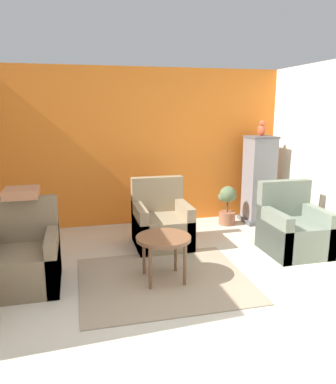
% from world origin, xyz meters
% --- Properties ---
extents(ground_plane, '(20.00, 20.00, 0.00)m').
position_xyz_m(ground_plane, '(0.00, 0.00, 0.00)').
color(ground_plane, beige).
rests_on(ground_plane, ground).
extents(wall_back_accent, '(4.68, 0.06, 2.49)m').
position_xyz_m(wall_back_accent, '(0.00, 3.28, 1.25)').
color(wall_back_accent, orange).
rests_on(wall_back_accent, ground_plane).
extents(wall_right, '(0.06, 3.25, 2.49)m').
position_xyz_m(wall_right, '(2.31, 1.63, 1.25)').
color(wall_right, silver).
rests_on(wall_right, ground_plane).
extents(area_rug, '(1.84, 1.58, 0.01)m').
position_xyz_m(area_rug, '(-0.19, 1.07, 0.01)').
color(area_rug, gray).
rests_on(area_rug, ground_plane).
extents(coffee_table, '(0.60, 0.60, 0.51)m').
position_xyz_m(coffee_table, '(-0.19, 1.07, 0.46)').
color(coffee_table, brown).
rests_on(coffee_table, ground_plane).
extents(armchair_left, '(0.73, 0.76, 0.92)m').
position_xyz_m(armchair_left, '(-1.66, 1.30, 0.29)').
color(armchair_left, '#7A664C').
rests_on(armchair_left, ground_plane).
extents(armchair_right, '(0.73, 0.76, 0.92)m').
position_xyz_m(armchair_right, '(1.66, 1.48, 0.29)').
color(armchair_right, slate).
rests_on(armchair_right, ground_plane).
extents(armchair_middle, '(0.73, 0.76, 0.92)m').
position_xyz_m(armchair_middle, '(0.03, 2.15, 0.29)').
color(armchair_middle, '#8E7A5B').
rests_on(armchair_middle, ground_plane).
extents(birdcage, '(0.50, 0.50, 1.43)m').
position_xyz_m(birdcage, '(1.84, 2.84, 0.70)').
color(birdcage, '#555559').
rests_on(birdcage, ground_plane).
extents(parrot, '(0.12, 0.21, 0.26)m').
position_xyz_m(parrot, '(1.84, 2.84, 1.54)').
color(parrot, '#D14C2D').
rests_on(parrot, birdcage).
extents(potted_plant, '(0.29, 0.26, 0.64)m').
position_xyz_m(potted_plant, '(1.29, 2.81, 0.35)').
color(potted_plant, brown).
rests_on(potted_plant, ground_plane).
extents(throw_pillow, '(0.36, 0.36, 0.10)m').
position_xyz_m(throw_pillow, '(-1.66, 1.57, 0.97)').
color(throw_pillow, '#B2704C').
rests_on(throw_pillow, armchair_left).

